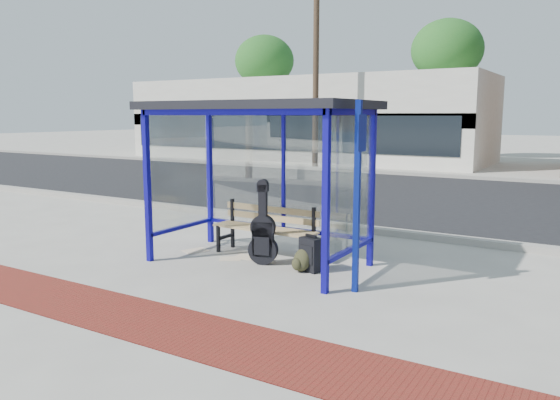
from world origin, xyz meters
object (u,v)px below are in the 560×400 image
Objects in this scene: bench at (267,226)px; suitcase at (311,254)px; guitar_bag at (263,235)px; backpack at (301,260)px.

suitcase is (1.03, -0.43, -0.22)m from bench.
guitar_bag is 0.81m from suitcase.
bench is at bearing 170.85° from backpack.
bench is 5.12× the size of backpack.
backpack is (0.68, -0.05, -0.28)m from guitar_bag.
guitar_bag reaches higher than suitcase.
bench is 1.47× the size of guitar_bag.
guitar_bag is at bearing -163.72° from backpack.
suitcase is 1.55× the size of backpack.
suitcase is at bearing 61.44° from backpack.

